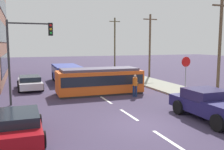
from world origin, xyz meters
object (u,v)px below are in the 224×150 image
utility_pole_near (220,44)px  parked_sedan_mid (30,82)px  pedestrian_crossing (135,84)px  stop_sign (186,68)px  city_bus (67,72)px  utility_pole_mid (150,44)px  streetcar_tram (99,80)px  parked_sedan_near (19,125)px  pickup_truck_parked (212,105)px  traffic_light_mast (26,46)px  utility_pole_far (115,42)px

utility_pole_near → parked_sedan_mid: bearing=154.1°
pedestrian_crossing → stop_sign: (3.63, -1.21, 1.25)m
parked_sedan_mid → city_bus: bearing=38.9°
stop_sign → utility_pole_mid: utility_pole_mid is taller
streetcar_tram → parked_sedan_near: size_ratio=1.64×
pickup_truck_parked → utility_pole_mid: bearing=71.8°
streetcar_tram → pickup_truck_parked: size_ratio=1.35×
parked_sedan_near → utility_pole_near: utility_pole_near is taller
streetcar_tram → pickup_truck_parked: (3.43, -8.72, -0.27)m
stop_sign → traffic_light_mast: bearing=172.3°
streetcar_tram → pedestrian_crossing: streetcar_tram is taller
streetcar_tram → parked_sedan_near: streetcar_tram is taller
parked_sedan_near → utility_pole_mid: bearing=47.2°
pickup_truck_parked → utility_pole_mid: size_ratio=0.67×
parked_sedan_mid → traffic_light_mast: bearing=-93.2°
city_bus → stop_sign: size_ratio=1.94×
parked_sedan_mid → stop_sign: stop_sign is taller
pickup_truck_parked → streetcar_tram: bearing=111.5°
parked_sedan_near → utility_pole_far: (14.87, 27.79, 3.67)m
streetcar_tram → pedestrian_crossing: bearing=-43.4°
city_bus → utility_pole_mid: utility_pole_mid is taller
pedestrian_crossing → pickup_truck_parked: pedestrian_crossing is taller
city_bus → utility_pole_near: bearing=-43.4°
city_bus → parked_sedan_near: bearing=-107.1°
parked_sedan_mid → pedestrian_crossing: bearing=-39.3°
parked_sedan_mid → utility_pole_mid: (14.14, 4.15, 3.31)m
city_bus → utility_pole_far: bearing=51.1°
pedestrian_crossing → utility_pole_far: bearing=73.0°
pickup_truck_parked → parked_sedan_mid: size_ratio=1.10×
utility_pole_near → utility_pole_mid: bearing=91.2°
pedestrian_crossing → utility_pole_mid: 12.58m
stop_sign → traffic_light_mast: traffic_light_mast is taller
pickup_truck_parked → stop_sign: size_ratio=1.74×
utility_pole_near → pickup_truck_parked: bearing=-135.2°
pedestrian_crossing → utility_pole_near: (7.01, -0.94, 3.02)m
parked_sedan_mid → traffic_light_mast: 6.54m
pedestrian_crossing → stop_sign: stop_sign is taller
streetcar_tram → pickup_truck_parked: bearing=-68.5°
parked_sedan_near → pedestrian_crossing: bearing=36.4°
stop_sign → utility_pole_near: bearing=4.5°
parked_sedan_near → streetcar_tram: bearing=53.3°
city_bus → utility_pole_mid: 10.82m
stop_sign → utility_pole_mid: size_ratio=0.38×
pedestrian_crossing → traffic_light_mast: (-7.67, 0.33, 2.88)m
pickup_truck_parked → utility_pole_far: bearing=79.3°
streetcar_tram → utility_pole_near: size_ratio=0.89×
utility_pole_far → parked_sedan_mid: bearing=-131.7°
parked_sedan_mid → utility_pole_mid: utility_pole_mid is taller
pedestrian_crossing → utility_pole_near: bearing=-7.7°
utility_pole_mid → streetcar_tram: bearing=-137.8°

